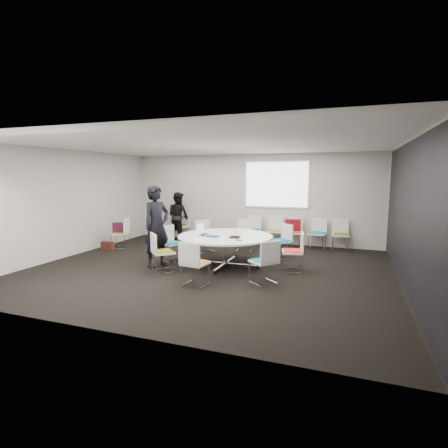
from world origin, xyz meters
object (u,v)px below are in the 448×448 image
(chair_ring_h, at_px, (264,270))
(chair_person_back, at_px, (181,231))
(chair_ring_b, at_px, (281,248))
(chair_spare_left, at_px, (121,239))
(chair_ring_g, at_px, (195,272))
(chair_back_c, at_px, (294,238))
(conference_table, at_px, (225,243))
(maroon_bag, at_px, (120,227))
(chair_ring_f, at_px, (163,260))
(person_back, at_px, (178,216))
(brown_bag, at_px, (108,246))
(laptop, at_px, (205,235))
(chair_back_b, at_px, (274,237))
(chair_back_a, at_px, (252,235))
(chair_ring_a, at_px, (293,259))
(chair_ring_e, at_px, (172,250))
(person_main, at_px, (157,226))
(cup, at_px, (234,232))
(chair_ring_c, at_px, (244,242))
(chair_back_d, at_px, (317,239))

(chair_ring_h, relative_size, chair_person_back, 1.00)
(chair_ring_b, distance_m, chair_spare_left, 4.70)
(chair_ring_g, distance_m, chair_back_c, 4.57)
(conference_table, bearing_deg, maroon_bag, 166.61)
(chair_ring_f, xyz_separation_m, chair_ring_h, (2.32, -0.06, 0.00))
(chair_spare_left, bearing_deg, person_back, -45.38)
(chair_person_back, height_order, brown_bag, chair_person_back)
(chair_back_c, xyz_separation_m, laptop, (-1.64, -2.90, 0.47))
(chair_back_c, distance_m, chair_person_back, 3.77)
(chair_back_b, distance_m, chair_person_back, 3.18)
(chair_back_a, bearing_deg, maroon_bag, 34.60)
(chair_ring_g, relative_size, maroon_bag, 2.20)
(chair_ring_a, xyz_separation_m, person_back, (-4.17, 2.53, 0.52))
(maroon_bag, bearing_deg, chair_back_a, 28.55)
(chair_ring_h, xyz_separation_m, chair_spare_left, (-4.79, 1.90, 0.00))
(chair_ring_e, relative_size, chair_ring_f, 1.00)
(chair_back_a, xyz_separation_m, person_back, (-2.48, -0.17, 0.52))
(chair_back_b, distance_m, person_main, 4.03)
(chair_back_a, xyz_separation_m, brown_bag, (-3.67, -2.28, -0.16))
(chair_back_c, xyz_separation_m, person_main, (-2.67, -3.38, 0.68))
(chair_spare_left, xyz_separation_m, person_main, (2.12, -1.48, 0.68))
(chair_ring_b, height_order, chair_ring_h, same)
(chair_ring_f, distance_m, chair_spare_left, 3.08)
(chair_spare_left, bearing_deg, cup, -113.33)
(conference_table, relative_size, person_main, 1.17)
(chair_ring_c, bearing_deg, chair_ring_a, 130.49)
(chair_ring_b, height_order, person_main, person_main)
(chair_back_d, bearing_deg, chair_back_b, 7.45)
(chair_ring_h, distance_m, chair_back_a, 4.02)
(person_main, xyz_separation_m, brown_bag, (-2.30, 1.10, -0.83))
(chair_ring_a, relative_size, chair_ring_b, 1.00)
(conference_table, distance_m, cup, 0.42)
(chair_ring_c, relative_size, cup, 9.78)
(chair_ring_h, xyz_separation_m, chair_back_a, (-1.30, 3.81, 0.00))
(chair_ring_b, bearing_deg, chair_back_d, -73.50)
(chair_back_c, relative_size, laptop, 2.53)
(chair_ring_e, height_order, chair_back_c, same)
(chair_back_c, bearing_deg, brown_bag, 22.26)
(chair_ring_c, bearing_deg, chair_back_d, -155.27)
(chair_ring_e, bearing_deg, chair_back_c, 161.35)
(person_main, relative_size, cup, 21.20)
(chair_ring_g, xyz_separation_m, cup, (0.15, 1.97, 0.50))
(chair_back_d, distance_m, brown_bag, 6.10)
(conference_table, xyz_separation_m, chair_spare_left, (-3.60, 0.86, -0.27))
(chair_ring_a, bearing_deg, chair_ring_g, 123.72)
(chair_ring_h, bearing_deg, cup, 78.25)
(chair_ring_g, distance_m, chair_spare_left, 4.35)
(chair_ring_g, bearing_deg, chair_back_c, 81.12)
(chair_back_c, distance_m, person_main, 4.36)
(chair_ring_c, xyz_separation_m, chair_ring_f, (-1.08, -2.66, 0.00))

